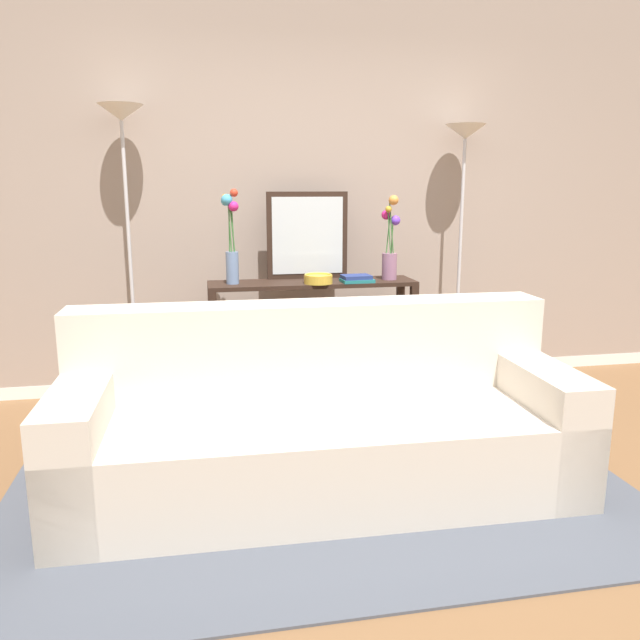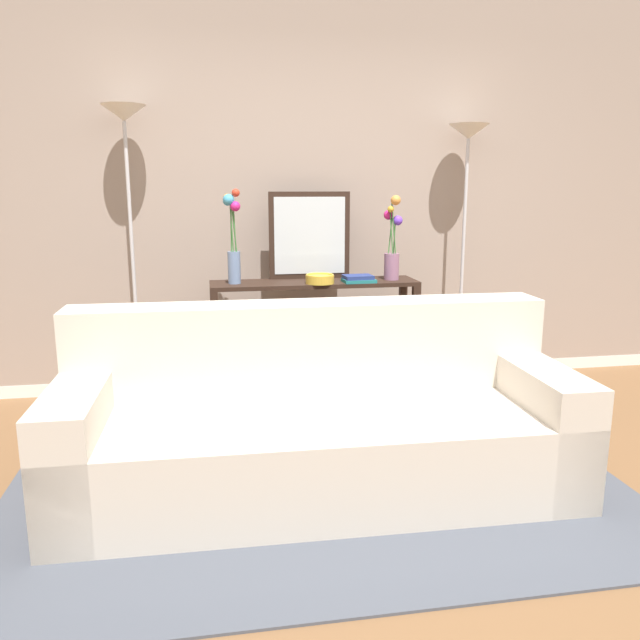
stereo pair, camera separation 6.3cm
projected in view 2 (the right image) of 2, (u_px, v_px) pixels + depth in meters
name	position (u px, v px, depth m)	size (l,w,h in m)	color
ground_plane	(388.00, 523.00, 2.80)	(16.00, 16.00, 0.02)	brown
back_wall	(311.00, 185.00, 4.53)	(12.00, 0.15, 2.93)	white
area_rug	(323.00, 500.00, 2.97)	(3.01, 1.67, 0.01)	#474C56
couch	(318.00, 426.00, 3.06)	(2.43, 0.94, 0.88)	beige
console_table	(314.00, 318.00, 4.30)	(1.40, 0.34, 0.83)	black
floor_lamp_left	(127.00, 173.00, 4.02)	(0.28, 0.28, 1.96)	silver
floor_lamp_right	(466.00, 183.00, 4.42)	(0.28, 0.28, 1.88)	silver
wall_mirror	(310.00, 236.00, 4.32)	(0.56, 0.02, 0.59)	black
vase_tall_flowers	(233.00, 238.00, 4.08)	(0.11, 0.10, 0.61)	#6B84AD
vase_short_flowers	(392.00, 248.00, 4.28)	(0.12, 0.13, 0.57)	gray
fruit_bowl	(320.00, 279.00, 4.15)	(0.19, 0.19, 0.06)	gold
book_stack	(358.00, 279.00, 4.20)	(0.22, 0.16, 0.05)	#1E7075
book_row_under_console	(262.00, 393.00, 4.35)	(0.40, 0.18, 0.13)	maroon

